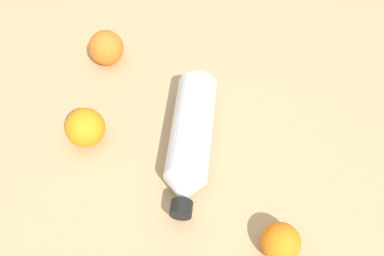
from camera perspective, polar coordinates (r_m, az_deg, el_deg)
name	(u,v)px	position (r m, az deg, el deg)	size (l,w,h in m)	color
ground_plane	(181,128)	(0.87, -1.50, 0.04)	(2.40, 2.40, 0.00)	tan
water_bottle	(191,139)	(0.80, -0.19, -1.44)	(0.09, 0.30, 0.08)	silver
orange_0	(281,242)	(0.73, 11.70, -14.65)	(0.07, 0.07, 0.07)	orange
orange_1	(106,48)	(0.98, -11.34, 10.42)	(0.08, 0.08, 0.08)	orange
orange_2	(85,127)	(0.85, -14.02, 0.07)	(0.08, 0.08, 0.08)	orange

